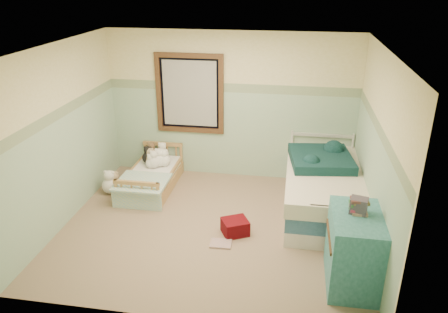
% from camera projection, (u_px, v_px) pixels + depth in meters
% --- Properties ---
extents(floor, '(4.20, 3.60, 0.02)m').
position_uv_depth(floor, '(212.00, 228.00, 6.17)').
color(floor, '#886F55').
rests_on(floor, ground).
extents(ceiling, '(4.20, 3.60, 0.02)m').
position_uv_depth(ceiling, '(209.00, 47.00, 5.19)').
color(ceiling, white).
rests_on(ceiling, wall_back).
extents(wall_back, '(4.20, 0.04, 2.50)m').
position_uv_depth(wall_back, '(231.00, 107.00, 7.31)').
color(wall_back, '#D4CB89').
rests_on(wall_back, floor).
extents(wall_front, '(4.20, 0.04, 2.50)m').
position_uv_depth(wall_front, '(174.00, 215.00, 4.04)').
color(wall_front, '#D4CB89').
rests_on(wall_front, floor).
extents(wall_left, '(0.04, 3.60, 2.50)m').
position_uv_depth(wall_left, '(61.00, 136.00, 5.99)').
color(wall_left, '#D4CB89').
rests_on(wall_left, floor).
extents(wall_right, '(0.04, 3.60, 2.50)m').
position_uv_depth(wall_right, '(377.00, 155.00, 5.37)').
color(wall_right, '#D4CB89').
rests_on(wall_right, floor).
extents(wainscot_mint, '(4.20, 0.01, 1.50)m').
position_uv_depth(wainscot_mint, '(231.00, 135.00, 7.50)').
color(wainscot_mint, '#8FB79B').
rests_on(wainscot_mint, floor).
extents(border_strip, '(4.20, 0.01, 0.15)m').
position_uv_depth(border_strip, '(231.00, 88.00, 7.17)').
color(border_strip, '#385E3A').
rests_on(border_strip, wall_back).
extents(window_frame, '(1.16, 0.06, 1.36)m').
position_uv_depth(window_frame, '(190.00, 94.00, 7.30)').
color(window_frame, '#3A2414').
rests_on(window_frame, wall_back).
extents(window_blinds, '(0.92, 0.01, 1.12)m').
position_uv_depth(window_blinds, '(190.00, 94.00, 7.31)').
color(window_blinds, '#B6B6B3').
rests_on(window_blinds, window_frame).
extents(toddler_bed_frame, '(0.72, 1.45, 0.19)m').
position_uv_depth(toddler_bed_frame, '(152.00, 182.00, 7.27)').
color(toddler_bed_frame, '#A47B44').
rests_on(toddler_bed_frame, floor).
extents(toddler_mattress, '(0.66, 1.38, 0.12)m').
position_uv_depth(toddler_mattress, '(151.00, 174.00, 7.21)').
color(toddler_mattress, white).
rests_on(toddler_mattress, toddler_bed_frame).
extents(patchwork_quilt, '(0.78, 0.72, 0.03)m').
position_uv_depth(patchwork_quilt, '(142.00, 182.00, 6.77)').
color(patchwork_quilt, '#74B5DC').
rests_on(patchwork_quilt, toddler_mattress).
extents(plush_bed_brown, '(0.21, 0.21, 0.21)m').
position_uv_depth(plush_bed_brown, '(152.00, 153.00, 7.62)').
color(plush_bed_brown, brown).
rests_on(plush_bed_brown, toddler_mattress).
extents(plush_bed_white, '(0.21, 0.21, 0.21)m').
position_uv_depth(plush_bed_white, '(163.00, 154.00, 7.59)').
color(plush_bed_white, white).
rests_on(plush_bed_white, toddler_mattress).
extents(plush_bed_tan, '(0.20, 0.20, 0.20)m').
position_uv_depth(plush_bed_tan, '(150.00, 158.00, 7.41)').
color(plush_bed_tan, tan).
rests_on(plush_bed_tan, toddler_mattress).
extents(plush_bed_dark, '(0.17, 0.17, 0.17)m').
position_uv_depth(plush_bed_dark, '(163.00, 160.00, 7.39)').
color(plush_bed_dark, black).
rests_on(plush_bed_dark, toddler_mattress).
extents(plush_floor_cream, '(0.27, 0.27, 0.27)m').
position_uv_depth(plush_floor_cream, '(110.00, 186.00, 7.07)').
color(plush_floor_cream, white).
rests_on(plush_floor_cream, floor).
extents(plush_floor_tan, '(0.25, 0.25, 0.25)m').
position_uv_depth(plush_floor_tan, '(115.00, 185.00, 7.11)').
color(plush_floor_tan, tan).
rests_on(plush_floor_tan, floor).
extents(twin_bed_frame, '(1.05, 2.11, 0.22)m').
position_uv_depth(twin_bed_frame, '(321.00, 204.00, 6.54)').
color(twin_bed_frame, silver).
rests_on(twin_bed_frame, floor).
extents(twin_boxspring, '(1.05, 2.11, 0.22)m').
position_uv_depth(twin_boxspring, '(323.00, 191.00, 6.46)').
color(twin_boxspring, navy).
rests_on(twin_boxspring, twin_bed_frame).
extents(twin_mattress, '(1.10, 2.15, 0.22)m').
position_uv_depth(twin_mattress, '(324.00, 178.00, 6.37)').
color(twin_mattress, beige).
rests_on(twin_mattress, twin_boxspring).
extents(teal_blanket, '(1.01, 1.06, 0.14)m').
position_uv_depth(teal_blanket, '(321.00, 159.00, 6.58)').
color(teal_blanket, black).
rests_on(teal_blanket, twin_mattress).
extents(dresser, '(0.55, 0.89, 0.89)m').
position_uv_depth(dresser, '(354.00, 250.00, 4.91)').
color(dresser, '#25696A').
rests_on(dresser, floor).
extents(book_stack, '(0.21, 0.18, 0.18)m').
position_uv_depth(book_stack, '(359.00, 206.00, 4.76)').
color(book_stack, brown).
rests_on(book_stack, dresser).
extents(red_pillow, '(0.44, 0.42, 0.21)m').
position_uv_depth(red_pillow, '(235.00, 227.00, 5.98)').
color(red_pillow, maroon).
rests_on(red_pillow, floor).
extents(floor_book, '(0.29, 0.23, 0.03)m').
position_uv_depth(floor_book, '(221.00, 244.00, 5.77)').
color(floor_book, '#EF9E49').
rests_on(floor_book, floor).
extents(extra_plush_0, '(0.22, 0.22, 0.22)m').
position_uv_depth(extra_plush_0, '(159.00, 160.00, 7.32)').
color(extra_plush_0, white).
rests_on(extra_plush_0, toddler_mattress).
extents(extra_plush_1, '(0.17, 0.17, 0.17)m').
position_uv_depth(extra_plush_1, '(151.00, 163.00, 7.27)').
color(extra_plush_1, white).
rests_on(extra_plush_1, toddler_mattress).
extents(extra_plush_2, '(0.21, 0.21, 0.21)m').
position_uv_depth(extra_plush_2, '(154.00, 162.00, 7.27)').
color(extra_plush_2, white).
rests_on(extra_plush_2, toddler_mattress).
extents(extra_plush_3, '(0.21, 0.21, 0.21)m').
position_uv_depth(extra_plush_3, '(148.00, 158.00, 7.43)').
color(extra_plush_3, black).
rests_on(extra_plush_3, toddler_mattress).
extents(extra_plush_4, '(0.20, 0.20, 0.20)m').
position_uv_depth(extra_plush_4, '(164.00, 160.00, 7.33)').
color(extra_plush_4, white).
rests_on(extra_plush_4, toddler_mattress).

